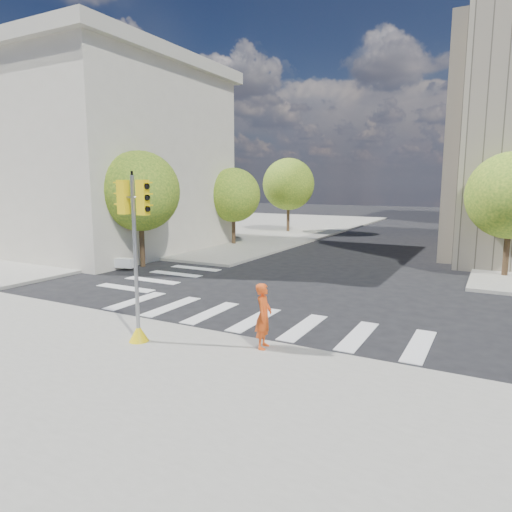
{
  "coord_description": "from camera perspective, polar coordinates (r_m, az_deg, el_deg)",
  "views": [
    {
      "loc": [
        7.06,
        -15.33,
        4.66
      ],
      "look_at": [
        -0.44,
        -1.27,
        2.1
      ],
      "focal_mm": 32.0,
      "sensor_mm": 36.0,
      "label": 1
    }
  ],
  "objects": [
    {
      "name": "tree_re_mid",
      "position": [
        37.33,
        29.04,
        7.52
      ],
      "size": [
        4.6,
        4.6,
        6.66
      ],
      "color": "#382616",
      "rests_on": "ground"
    },
    {
      "name": "tree_lw_far",
      "position": [
        43.07,
        4.08,
        8.94
      ],
      "size": [
        4.8,
        4.8,
        6.95
      ],
      "color": "#382616",
      "rests_on": "ground"
    },
    {
      "name": "sidewalk_near",
      "position": [
        9.47,
        -28.32,
        -20.99
      ],
      "size": [
        30.0,
        14.0,
        0.15
      ],
      "primitive_type": "cube",
      "color": "gray",
      "rests_on": "ground"
    },
    {
      "name": "tree_lw_near",
      "position": [
        26.12,
        -14.3,
        7.84
      ],
      "size": [
        4.4,
        4.4,
        6.41
      ],
      "color": "#382616",
      "rests_on": "ground"
    },
    {
      "name": "tree_lw_mid",
      "position": [
        34.2,
        -2.84,
        7.61
      ],
      "size": [
        4.0,
        4.0,
        5.77
      ],
      "color": "#382616",
      "rests_on": "ground"
    },
    {
      "name": "tree_re_near",
      "position": [
        25.34,
        29.29,
        6.6
      ],
      "size": [
        4.2,
        4.2,
        6.16
      ],
      "color": "#382616",
      "rests_on": "ground"
    },
    {
      "name": "planter_wall",
      "position": [
        26.92,
        -20.63,
        -0.57
      ],
      "size": [
        5.95,
        1.66,
        0.5
      ],
      "primitive_type": "cube",
      "rotation": [
        0.0,
        0.0,
        0.21
      ],
      "color": "silver",
      "rests_on": "sidewalk_left_near"
    },
    {
      "name": "sidewalk_far_left",
      "position": [
        49.61,
        -5.11,
        3.78
      ],
      "size": [
        28.0,
        40.0,
        0.15
      ],
      "primitive_type": "cube",
      "color": "gray",
      "rests_on": "ground"
    },
    {
      "name": "traffic_signal",
      "position": [
        13.25,
        -14.77,
        -1.83
      ],
      "size": [
        1.07,
        0.56,
        4.83
      ],
      "rotation": [
        0.0,
        0.0,
        -0.07
      ],
      "color": "yellow",
      "rests_on": "sidewalk_near"
    },
    {
      "name": "classical_building",
      "position": [
        35.77,
        -21.56,
        11.35
      ],
      "size": [
        19.0,
        15.0,
        12.7
      ],
      "color": "beige",
      "rests_on": "ground"
    },
    {
      "name": "photographer",
      "position": [
        12.58,
        0.95,
        -7.5
      ],
      "size": [
        0.56,
        0.74,
        1.82
      ],
      "primitive_type": "imported",
      "rotation": [
        0.0,
        0.0,
        1.77
      ],
      "color": "#E84E15",
      "rests_on": "sidewalk_near"
    },
    {
      "name": "ground",
      "position": [
        17.51,
        3.26,
        -6.32
      ],
      "size": [
        160.0,
        160.0,
        0.0
      ],
      "primitive_type": "plane",
      "color": "black",
      "rests_on": "ground"
    },
    {
      "name": "tree_re_far",
      "position": [
        49.34,
        28.84,
        7.08
      ],
      "size": [
        4.0,
        4.0,
        5.88
      ],
      "color": "#382616",
      "rests_on": "ground"
    }
  ]
}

